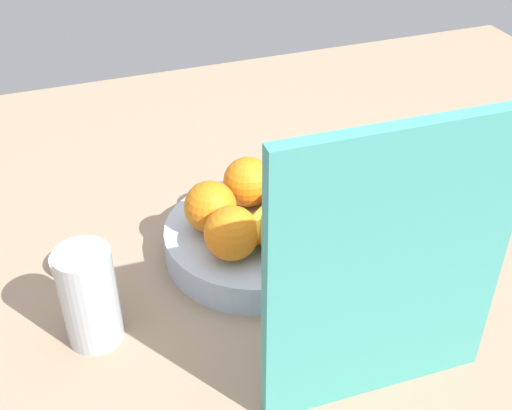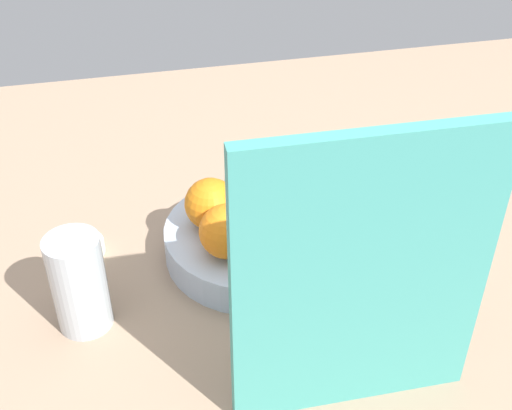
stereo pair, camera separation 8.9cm
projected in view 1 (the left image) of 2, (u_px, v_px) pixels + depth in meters
ground_plane at (277, 255)px, 102.50cm from camera, size 180.00×140.00×3.00cm
fruit_bowl at (256, 240)px, 99.32cm from camera, size 27.42×27.42×4.87cm
orange_front_left at (248, 182)px, 100.83cm from camera, size 7.71×7.71×7.71cm
orange_front_right at (210, 207)px, 95.45cm from camera, size 7.71×7.71×7.71cm
orange_center at (232, 233)px, 90.41cm from camera, size 7.71×7.71×7.71cm
orange_back_left at (284, 231)px, 90.87cm from camera, size 7.71×7.71×7.71cm
orange_back_right at (295, 206)px, 95.53cm from camera, size 7.71×7.71×7.71cm
orange_top_stack at (288, 183)px, 100.57cm from camera, size 7.71×7.71×7.71cm
banana_bunch at (277, 217)px, 94.66cm from camera, size 17.43×12.73×6.20cm
cutting_board at (389, 273)px, 69.73cm from camera, size 28.03×2.40×36.00cm
thermos_tumbler at (89, 297)px, 82.62cm from camera, size 7.17×7.17×14.04cm
jar_lid at (76, 261)px, 97.69cm from camera, size 7.67×7.67×1.75cm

